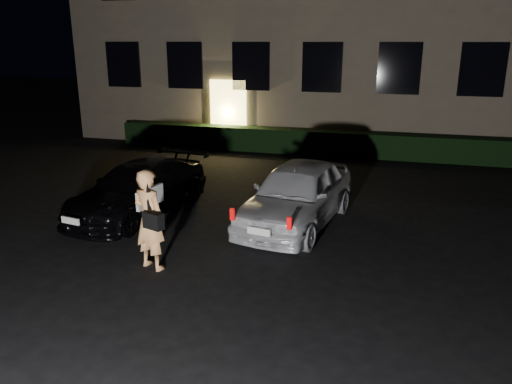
# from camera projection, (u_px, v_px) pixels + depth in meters

# --- Properties ---
(ground) EXTENTS (80.00, 80.00, 0.00)m
(ground) POSITION_uv_depth(u_px,v_px,m) (216.00, 287.00, 8.26)
(ground) COLOR black
(ground) RESTS_ON ground
(hedge) EXTENTS (15.00, 0.70, 0.85)m
(hedge) POSITION_uv_depth(u_px,v_px,m) (317.00, 142.00, 17.80)
(hedge) COLOR black
(hedge) RESTS_ON ground
(sedan) EXTENTS (2.33, 4.34, 1.20)m
(sedan) POSITION_uv_depth(u_px,v_px,m) (139.00, 189.00, 11.61)
(sedan) COLOR black
(sedan) RESTS_ON ground
(hatch) EXTENTS (2.29, 4.30, 1.39)m
(hatch) POSITION_uv_depth(u_px,v_px,m) (297.00, 194.00, 10.91)
(hatch) COLOR silver
(hatch) RESTS_ON ground
(man) EXTENTS (0.77, 0.65, 1.83)m
(man) POSITION_uv_depth(u_px,v_px,m) (150.00, 219.00, 8.71)
(man) COLOR #F4A561
(man) RESTS_ON ground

